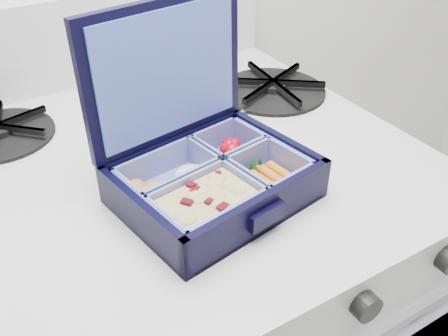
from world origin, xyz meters
TOP-DOWN VIEW (x-y plane):
  - bento_box at (0.55, 1.53)m, footprint 0.24×0.20m
  - burner_grate at (0.78, 1.73)m, footprint 0.23×0.23m
  - fork at (0.66, 1.66)m, footprint 0.16×0.14m

SIDE VIEW (x-z plane):
  - fork at x=0.66m, z-range 0.96..0.97m
  - burner_grate at x=0.78m, z-range 0.96..0.99m
  - bento_box at x=0.55m, z-range 0.96..1.01m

